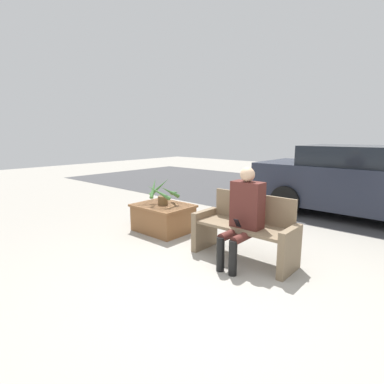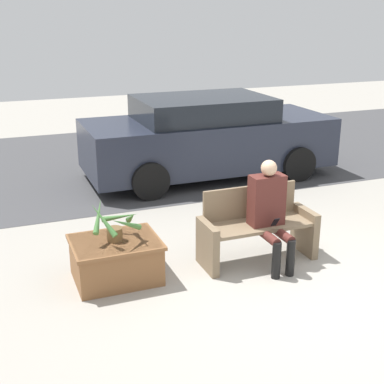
# 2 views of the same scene
# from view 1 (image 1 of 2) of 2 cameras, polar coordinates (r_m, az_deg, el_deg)

# --- Properties ---
(ground_plane) EXTENTS (30.00, 30.00, 0.00)m
(ground_plane) POSITION_cam_1_polar(r_m,az_deg,el_deg) (3.51, 3.85, -18.33)
(ground_plane) COLOR #9E998E
(road_surface) EXTENTS (20.00, 6.00, 0.01)m
(road_surface) POSITION_cam_1_polar(r_m,az_deg,el_deg) (8.99, 28.56, -1.44)
(road_surface) COLOR #424244
(road_surface) RESTS_ON ground_plane
(bench) EXTENTS (1.44, 0.53, 0.90)m
(bench) POSITION_cam_1_polar(r_m,az_deg,el_deg) (4.24, 10.05, -7.06)
(bench) COLOR #7A664C
(bench) RESTS_ON ground_plane
(person_seated) EXTENTS (0.42, 0.62, 1.30)m
(person_seated) POSITION_cam_1_polar(r_m,az_deg,el_deg) (3.98, 9.82, -3.74)
(person_seated) COLOR #51231E
(person_seated) RESTS_ON ground_plane
(planter_box) EXTENTS (1.00, 0.79, 0.48)m
(planter_box) POSITION_cam_1_polar(r_m,az_deg,el_deg) (5.42, -5.51, -4.72)
(planter_box) COLOR brown
(planter_box) RESTS_ON ground_plane
(potted_plant) EXTENTS (0.59, 0.64, 0.48)m
(potted_plant) POSITION_cam_1_polar(r_m,az_deg,el_deg) (5.31, -5.53, -0.29)
(potted_plant) COLOR brown
(potted_plant) RESTS_ON planter_box
(parked_car) EXTENTS (4.52, 1.98, 1.49)m
(parked_car) POSITION_cam_1_polar(r_m,az_deg,el_deg) (7.15, 30.69, 1.57)
(parked_car) COLOR #232838
(parked_car) RESTS_ON ground_plane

